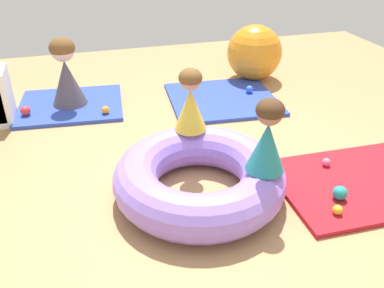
# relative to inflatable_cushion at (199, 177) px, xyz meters

# --- Properties ---
(ground_plane) EXTENTS (8.00, 8.00, 0.00)m
(ground_plane) POSITION_rel_inflatable_cushion_xyz_m (0.04, 0.06, -0.17)
(ground_plane) COLOR tan
(gym_mat_center_rear) EXTENTS (1.79, 1.02, 0.04)m
(gym_mat_center_rear) POSITION_rel_inflatable_cushion_xyz_m (1.51, -0.23, -0.15)
(gym_mat_center_rear) COLOR #B21923
(gym_mat_center_rear) RESTS_ON ground
(gym_mat_far_right) EXTENTS (1.29, 1.22, 0.04)m
(gym_mat_far_right) POSITION_rel_inflatable_cushion_xyz_m (0.80, 1.69, -0.15)
(gym_mat_far_right) COLOR #2D47B7
(gym_mat_far_right) RESTS_ON ground
(gym_mat_front) EXTENTS (1.22, 1.08, 0.04)m
(gym_mat_front) POSITION_rel_inflatable_cushion_xyz_m (-0.91, 2.00, -0.15)
(gym_mat_front) COLOR #2D47B7
(gym_mat_front) RESTS_ON ground
(inflatable_cushion) EXTENTS (1.32, 1.32, 0.34)m
(inflatable_cushion) POSITION_rel_inflatable_cushion_xyz_m (0.00, 0.00, 0.00)
(inflatable_cushion) COLOR #9975EA
(inflatable_cushion) RESTS_ON ground
(child_in_teal) EXTENTS (0.39, 0.39, 0.54)m
(child_in_teal) POSITION_rel_inflatable_cushion_xyz_m (0.40, -0.26, 0.43)
(child_in_teal) COLOR teal
(child_in_teal) RESTS_ON inflatable_cushion
(child_in_yellow) EXTENTS (0.38, 0.38, 0.53)m
(child_in_yellow) POSITION_rel_inflatable_cushion_xyz_m (0.07, 0.48, 0.43)
(child_in_yellow) COLOR yellow
(child_in_yellow) RESTS_ON inflatable_cushion
(adult_seated) EXTENTS (0.48, 0.48, 0.75)m
(adult_seated) POSITION_rel_inflatable_cushion_xyz_m (-0.91, 2.00, 0.23)
(adult_seated) COLOR #4C4751
(adult_seated) RESTS_ON gym_mat_front
(play_ball_yellow) EXTENTS (0.07, 0.07, 0.07)m
(play_ball_yellow) POSITION_rel_inflatable_cushion_xyz_m (0.88, -0.54, -0.10)
(play_ball_yellow) COLOR yellow
(play_ball_yellow) RESTS_ON gym_mat_center_rear
(play_ball_teal) EXTENTS (0.11, 0.11, 0.11)m
(play_ball_teal) POSITION_rel_inflatable_cushion_xyz_m (0.99, -0.38, -0.08)
(play_ball_teal) COLOR teal
(play_ball_teal) RESTS_ON gym_mat_center_rear
(play_ball_orange) EXTENTS (0.08, 0.08, 0.08)m
(play_ball_orange) POSITION_rel_inflatable_cushion_xyz_m (-0.56, 1.63, -0.09)
(play_ball_orange) COLOR orange
(play_ball_orange) RESTS_ON gym_mat_front
(play_ball_pink) EXTENTS (0.07, 0.07, 0.07)m
(play_ball_pink) POSITION_rel_inflatable_cushion_xyz_m (1.15, 0.05, -0.10)
(play_ball_pink) COLOR pink
(play_ball_pink) RESTS_ON gym_mat_center_rear
(play_ball_green) EXTENTS (0.09, 0.09, 0.09)m
(play_ball_green) POSITION_rel_inflatable_cushion_xyz_m (-0.85, 2.25, -0.09)
(play_ball_green) COLOR green
(play_ball_green) RESTS_ON gym_mat_front
(play_ball_blue) EXTENTS (0.09, 0.09, 0.09)m
(play_ball_blue) POSITION_rel_inflatable_cushion_xyz_m (1.15, 1.74, -0.09)
(play_ball_blue) COLOR blue
(play_ball_blue) RESTS_ON gym_mat_far_right
(play_ball_red) EXTENTS (0.10, 0.10, 0.10)m
(play_ball_red) POSITION_rel_inflatable_cushion_xyz_m (-1.38, 1.82, -0.08)
(play_ball_red) COLOR red
(play_ball_red) RESTS_ON gym_mat_front
(exercise_ball_large) EXTENTS (0.70, 0.70, 0.70)m
(exercise_ball_large) POSITION_rel_inflatable_cushion_xyz_m (1.43, 2.26, 0.18)
(exercise_ball_large) COLOR orange
(exercise_ball_large) RESTS_ON ground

